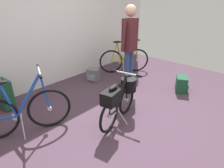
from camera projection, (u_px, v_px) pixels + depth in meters
name	position (u px, v px, depth m)	size (l,w,h in m)	color
ground_plane	(129.00, 118.00, 3.28)	(6.53, 6.53, 0.00)	#473342
back_wall	(46.00, 11.00, 3.98)	(6.53, 0.10, 3.16)	white
folding_bike_foreground	(120.00, 97.00, 3.08)	(1.08, 0.53, 0.77)	black
display_bike_left	(23.00, 111.00, 2.80)	(1.27, 0.67, 0.96)	black
display_bike_right	(124.00, 59.00, 5.08)	(1.05, 0.84, 0.91)	black
visitor_near_wall	(129.00, 43.00, 3.97)	(0.53, 0.31, 1.72)	navy
rolling_suitcase	(4.00, 94.00, 3.46)	(0.20, 0.37, 0.83)	#19472D
backpack_on_floor	(93.00, 75.00, 4.66)	(0.30, 0.33, 0.29)	slate
handbag_on_floor	(182.00, 84.00, 4.13)	(0.38, 0.35, 0.32)	#19472D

